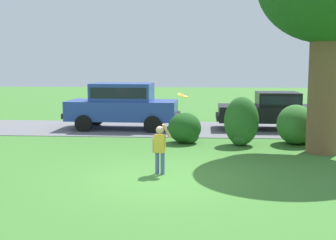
{
  "coord_description": "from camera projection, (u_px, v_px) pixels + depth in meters",
  "views": [
    {
      "loc": [
        0.82,
        -10.23,
        2.74
      ],
      "look_at": [
        -0.06,
        2.37,
        1.1
      ],
      "focal_mm": 46.91,
      "sensor_mm": 36.0,
      "label": 1
    }
  ],
  "objects": [
    {
      "name": "parked_sedan",
      "position": [
        272.0,
        109.0,
        18.11
      ],
      "size": [
        4.43,
        2.15,
        1.56
      ],
      "color": "black",
      "rests_on": "ground"
    },
    {
      "name": "ground_plane",
      "position": [
        164.0,
        178.0,
        10.53
      ],
      "size": [
        80.0,
        80.0,
        0.0
      ],
      "primitive_type": "plane",
      "color": "#3D752D"
    },
    {
      "name": "shrub_near_tree",
      "position": [
        185.0,
        129.0,
        15.13
      ],
      "size": [
        1.15,
        1.15,
        1.05
      ],
      "color": "#1E511C",
      "rests_on": "ground"
    },
    {
      "name": "shrub_centre_left",
      "position": [
        241.0,
        123.0,
        14.66
      ],
      "size": [
        1.16,
        1.04,
        1.63
      ],
      "color": "#286023",
      "rests_on": "ground"
    },
    {
      "name": "parked_suv",
      "position": [
        122.0,
        103.0,
        18.24
      ],
      "size": [
        4.76,
        2.23,
        1.92
      ],
      "color": "#28429E",
      "rests_on": "ground"
    },
    {
      "name": "frisbee",
      "position": [
        183.0,
        96.0,
        11.12
      ],
      "size": [
        0.28,
        0.28,
        0.13
      ],
      "color": "yellow"
    },
    {
      "name": "driveway_strip",
      "position": [
        179.0,
        129.0,
        18.38
      ],
      "size": [
        28.0,
        4.4,
        0.02
      ],
      "primitive_type": "cube",
      "color": "slate",
      "rests_on": "ground"
    },
    {
      "name": "child_thrower",
      "position": [
        160.0,
        146.0,
        10.82
      ],
      "size": [
        0.47,
        0.23,
        1.29
      ],
      "color": "#4C608C",
      "rests_on": "ground"
    },
    {
      "name": "shrub_centre",
      "position": [
        298.0,
        126.0,
        14.88
      ],
      "size": [
        1.48,
        1.51,
        1.35
      ],
      "color": "#33702B",
      "rests_on": "ground"
    }
  ]
}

